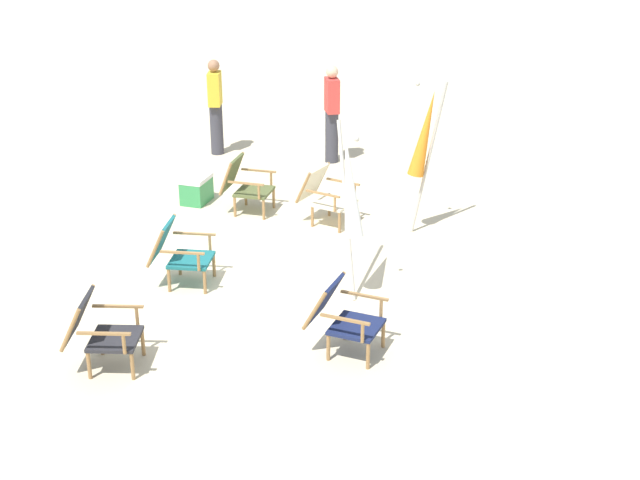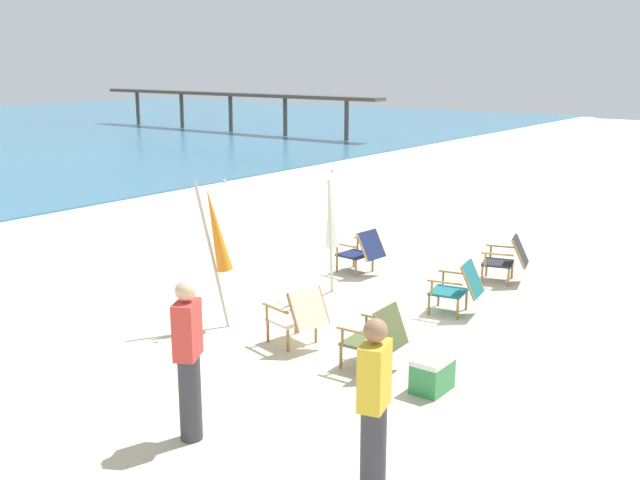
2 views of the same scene
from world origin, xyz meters
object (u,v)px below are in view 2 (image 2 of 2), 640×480
Objects in this scene: person_near_chairs at (188,359)px; beach_chair_front_right at (362,250)px; beach_chair_front_left at (508,258)px; umbrella_furled_white at (331,216)px; cooler_box at (432,374)px; beach_chair_mid_center at (459,286)px; beach_chair_back_right at (299,315)px; umbrella_furled_orange at (216,231)px; person_by_waterline at (374,409)px; beach_chair_far_center at (377,336)px.

beach_chair_front_right is at bearing 18.00° from person_near_chairs.
beach_chair_front_left is (1.04, -2.23, 0.00)m from beach_chair_front_right.
beach_chair_front_right is at bearing 13.03° from umbrella_furled_white.
umbrella_furled_white reaches higher than beach_chair_front_left.
cooler_box is at bearing -29.52° from person_near_chairs.
beach_chair_mid_center is (-0.92, -2.32, 0.00)m from beach_chair_front_right.
beach_chair_mid_center is 2.63m from beach_chair_back_right.
beach_chair_mid_center is 1.96m from beach_chair_front_left.
beach_chair_front_right is at bearing 43.30° from cooler_box.
umbrella_furled_white is at bearing 102.27° from beach_chair_mid_center.
umbrella_furled_orange reaches higher than person_near_chairs.
beach_chair_back_right is at bearing -159.61° from beach_chair_front_right.
beach_chair_back_right is at bearing 14.84° from person_near_chairs.
cooler_box is (2.23, 0.65, -0.64)m from person_by_waterline.
person_near_chairs is at bearing 95.09° from person_by_waterline.
beach_chair_mid_center is 5.00m from person_near_chairs.
person_by_waterline is at bearing -119.44° from umbrella_furled_orange.
umbrella_furled_white is at bearing 54.40° from cooler_box.
umbrella_furled_orange is at bearing 152.13° from beach_chair_front_left.
umbrella_furled_orange is (-2.50, 2.44, 0.94)m from beach_chair_mid_center.
person_near_chairs is at bearing -162.00° from beach_chair_front_right.
cooler_box is (-0.06, -3.40, -1.17)m from umbrella_furled_orange.
beach_chair_mid_center is at bearing -177.49° from beach_chair_front_left.
umbrella_furled_orange is (-4.46, 2.36, 0.94)m from beach_chair_front_left.
beach_chair_front_right is 0.97× the size of beach_chair_mid_center.
beach_chair_front_right is 0.93× the size of beach_chair_front_left.
beach_chair_front_left is at bearing -64.95° from beach_chair_front_right.
person_near_chairs reaches higher than cooler_box.
cooler_box is (-4.52, -1.04, -0.23)m from beach_chair_front_left.
beach_chair_far_center is 2.63m from person_near_chairs.
person_near_chairs reaches higher than beach_chair_front_right.
beach_chair_far_center is 3.05m from umbrella_furled_white.
beach_chair_front_right is 0.49× the size of person_near_chairs.
person_by_waterline is at bearing -131.64° from beach_chair_back_right.
umbrella_furled_orange is (-3.42, 0.13, 0.95)m from beach_chair_front_right.
beach_chair_back_right is 0.51× the size of person_near_chairs.
cooler_box is at bearing -98.92° from beach_chair_far_center.
beach_chair_mid_center is 0.50× the size of person_by_waterline.
beach_chair_front_left is (1.96, 0.09, -0.00)m from beach_chair_mid_center.
umbrella_furled_white reaches higher than beach_chair_mid_center.
beach_chair_front_right is 1.64m from umbrella_furled_white.
umbrella_furled_white is at bearing 141.37° from beach_chair_front_left.
person_by_waterline is (0.18, -2.01, 0.00)m from person_near_chairs.
person_near_chairs reaches higher than beach_chair_front_left.
cooler_box is (-3.48, -3.27, -0.22)m from beach_chair_front_right.
umbrella_furled_white is 4.07× the size of cooler_box.
umbrella_furled_orange is at bearing 135.61° from beach_chair_mid_center.
umbrella_furled_white is 5.67m from person_by_waterline.
beach_chair_mid_center is at bearing -4.66° from person_near_chairs.
beach_chair_back_right is at bearing 167.07° from beach_chair_front_left.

